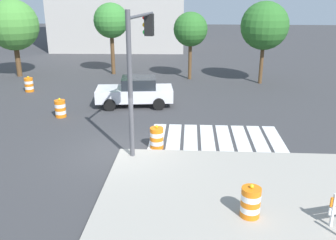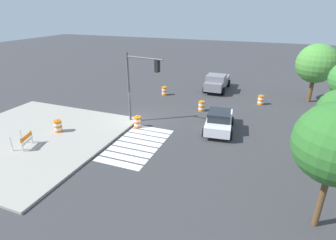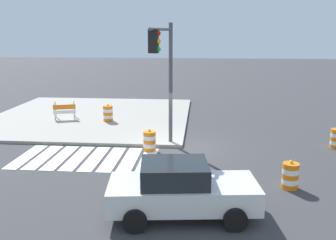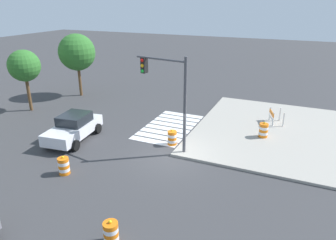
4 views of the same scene
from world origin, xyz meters
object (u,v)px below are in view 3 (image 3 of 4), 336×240
object	(u,v)px
construction_barricade	(65,109)
traffic_light_pole	(164,64)
traffic_barrel_median_near	(290,176)
traffic_barrel_crosswalk_end	(150,141)
traffic_barrel_on_sidewalk	(108,113)
sports_car	(181,189)

from	to	relation	value
construction_barricade	traffic_light_pole	distance (m)	9.02
traffic_light_pole	construction_barricade	bearing A→B (deg)	-39.40
traffic_barrel_median_near	construction_barricade	bearing A→B (deg)	-39.06
traffic_barrel_crosswalk_end	traffic_barrel_on_sidewalk	distance (m)	5.90
traffic_barrel_crosswalk_end	construction_barricade	distance (m)	7.91
traffic_barrel_crosswalk_end	traffic_light_pole	size ratio (longest dim) A/B	0.19
sports_car	traffic_light_pole	bearing A→B (deg)	-80.08
traffic_barrel_median_near	construction_barricade	xyz separation A→B (m)	(11.20, -9.09, 0.27)
sports_car	construction_barricade	size ratio (longest dim) A/B	3.18
sports_car	traffic_barrel_on_sidewalk	xyz separation A→B (m)	(4.86, -11.07, -0.21)
traffic_barrel_on_sidewalk	traffic_light_pole	xyz separation A→B (m)	(-3.80, 5.03, 3.31)
traffic_barrel_median_near	traffic_barrel_crosswalk_end	bearing A→B (deg)	-34.96
traffic_barrel_on_sidewalk	traffic_barrel_crosswalk_end	bearing A→B (deg)	121.86
traffic_barrel_median_near	traffic_barrel_on_sidewalk	xyz separation A→B (m)	(8.48, -8.77, 0.15)
traffic_barrel_crosswalk_end	construction_barricade	size ratio (longest dim) A/B	0.72
traffic_barrel_on_sidewalk	traffic_barrel_median_near	bearing A→B (deg)	134.06
traffic_barrel_on_sidewalk	construction_barricade	size ratio (longest dim) A/B	0.72
traffic_light_pole	sports_car	bearing A→B (deg)	99.92
traffic_barrel_median_near	traffic_barrel_on_sidewalk	world-z (taller)	traffic_barrel_on_sidewalk
traffic_barrel_on_sidewalk	construction_barricade	world-z (taller)	traffic_barrel_on_sidewalk
traffic_barrel_crosswalk_end	construction_barricade	xyz separation A→B (m)	(5.83, -5.34, 0.27)
sports_car	traffic_barrel_crosswalk_end	size ratio (longest dim) A/B	4.40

